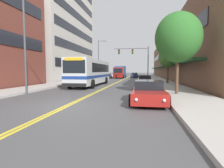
# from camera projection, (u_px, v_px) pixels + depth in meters

# --- Properties ---
(ground_plane) EXTENTS (240.00, 240.00, 0.00)m
(ground_plane) POSITION_uv_depth(u_px,v_px,m) (126.00, 78.00, 46.05)
(ground_plane) COLOR #4C4C4F
(sidewalk_left) EXTENTS (3.48, 106.00, 0.17)m
(sidewalk_left) POSITION_uv_depth(u_px,v_px,m) (100.00, 77.00, 47.26)
(sidewalk_left) COLOR #B2ADA5
(sidewalk_left) RESTS_ON ground_plane
(sidewalk_right) EXTENTS (3.48, 106.00, 0.17)m
(sidewalk_right) POSITION_uv_depth(u_px,v_px,m) (155.00, 78.00, 44.82)
(sidewalk_right) COLOR #B2ADA5
(sidewalk_right) RESTS_ON ground_plane
(centre_line) EXTENTS (0.34, 106.00, 0.01)m
(centre_line) POSITION_uv_depth(u_px,v_px,m) (126.00, 78.00, 46.05)
(centre_line) COLOR yellow
(centre_line) RESTS_ON ground_plane
(office_tower_left) EXTENTS (12.08, 22.15, 29.60)m
(office_tower_left) POSITION_uv_depth(u_px,v_px,m) (51.00, 10.00, 37.04)
(office_tower_left) COLOR #BCB7AD
(office_tower_left) RESTS_ON ground_plane
(storefront_row_right) EXTENTS (9.10, 68.00, 10.26)m
(storefront_row_right) POSITION_uv_depth(u_px,v_px,m) (180.00, 58.00, 43.43)
(storefront_row_right) COLOR brown
(storefront_row_right) RESTS_ON ground_plane
(city_bus) EXTENTS (2.92, 11.91, 3.25)m
(city_bus) POSITION_uv_depth(u_px,v_px,m) (91.00, 71.00, 22.90)
(city_bus) COLOR silver
(city_bus) RESTS_ON ground_plane
(car_champagne_parked_left_near) EXTENTS (2.11, 4.51, 1.29)m
(car_champagne_parked_left_near) POSITION_uv_depth(u_px,v_px,m) (100.00, 77.00, 35.20)
(car_champagne_parked_left_near) COLOR beige
(car_champagne_parked_left_near) RESTS_ON ground_plane
(car_dark_grey_parked_left_mid) EXTENTS (2.20, 4.36, 1.18)m
(car_dark_grey_parked_left_mid) POSITION_uv_depth(u_px,v_px,m) (107.00, 76.00, 42.11)
(car_dark_grey_parked_left_mid) COLOR #38383D
(car_dark_grey_parked_left_mid) RESTS_ON ground_plane
(car_red_parked_right_foreground) EXTENTS (2.13, 4.88, 1.31)m
(car_red_parked_right_foreground) POSITION_uv_depth(u_px,v_px,m) (148.00, 92.00, 10.69)
(car_red_parked_right_foreground) COLOR maroon
(car_red_parked_right_foreground) RESTS_ON ground_plane
(car_silver_parked_right_mid) EXTENTS (2.02, 4.71, 1.34)m
(car_silver_parked_right_mid) POSITION_uv_depth(u_px,v_px,m) (145.00, 80.00, 23.27)
(car_silver_parked_right_mid) COLOR #B7B7BC
(car_silver_parked_right_mid) RESTS_ON ground_plane
(car_navy_moving_lead) EXTENTS (2.12, 4.55, 1.36)m
(car_navy_moving_lead) POSITION_uv_depth(u_px,v_px,m) (135.00, 75.00, 49.43)
(car_navy_moving_lead) COLOR #19234C
(car_navy_moving_lead) RESTS_ON ground_plane
(box_truck) EXTENTS (2.75, 7.78, 3.12)m
(box_truck) POSITION_uv_depth(u_px,v_px,m) (120.00, 72.00, 46.23)
(box_truck) COLOR maroon
(box_truck) RESTS_ON ground_plane
(traffic_signal_mast) EXTENTS (7.03, 0.38, 6.76)m
(traffic_signal_mast) POSITION_uv_depth(u_px,v_px,m) (136.00, 56.00, 35.33)
(traffic_signal_mast) COLOR #47474C
(traffic_signal_mast) RESTS_ON ground_plane
(street_lamp_left_near) EXTENTS (2.58, 0.28, 8.20)m
(street_lamp_left_near) POSITION_uv_depth(u_px,v_px,m) (28.00, 33.00, 13.89)
(street_lamp_left_near) COLOR #47474C
(street_lamp_left_near) RESTS_ON ground_plane
(street_lamp_left_far) EXTENTS (2.19, 0.28, 8.41)m
(street_lamp_left_far) POSITION_uv_depth(u_px,v_px,m) (100.00, 57.00, 37.70)
(street_lamp_left_far) COLOR #47474C
(street_lamp_left_far) RESTS_ON ground_plane
(street_tree_right_near) EXTENTS (3.38, 3.38, 6.06)m
(street_tree_right_near) POSITION_uv_depth(u_px,v_px,m) (178.00, 38.00, 12.94)
(street_tree_right_near) COLOR brown
(street_tree_right_near) RESTS_ON sidewalk_right
(street_tree_right_mid) EXTENTS (2.60, 2.60, 5.05)m
(street_tree_right_mid) POSITION_uv_depth(u_px,v_px,m) (168.00, 57.00, 24.26)
(street_tree_right_mid) COLOR brown
(street_tree_right_mid) RESTS_ON sidewalk_right
(fire_hydrant) EXTENTS (0.31, 0.23, 0.76)m
(fire_hydrant) POSITION_uv_depth(u_px,v_px,m) (161.00, 84.00, 18.14)
(fire_hydrant) COLOR #B7B7BC
(fire_hydrant) RESTS_ON sidewalk_right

